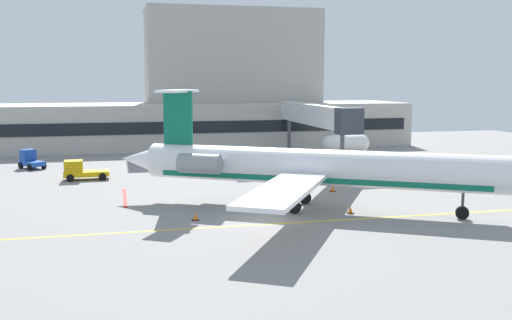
{
  "coord_description": "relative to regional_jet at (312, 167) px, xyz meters",
  "views": [
    {
      "loc": [
        -9.61,
        -37.8,
        9.46
      ],
      "look_at": [
        1.39,
        8.36,
        3.0
      ],
      "focal_mm": 41.32,
      "sensor_mm": 36.0,
      "label": 1
    }
  ],
  "objects": [
    {
      "name": "belt_loader",
      "position": [
        -22.91,
        26.24,
        -2.21
      ],
      "size": [
        3.06,
        3.26,
        2.04
      ],
      "color": "#1E4CB2",
      "rests_on": "ground"
    },
    {
      "name": "regional_jet",
      "position": [
        0.0,
        0.0,
        0.0
      ],
      "size": [
        28.5,
        24.65,
        8.72
      ],
      "color": "white",
      "rests_on": "ground"
    },
    {
      "name": "safety_cone_bravo",
      "position": [
        -8.74,
        -1.4,
        -2.88
      ],
      "size": [
        0.47,
        0.47,
        0.55
      ],
      "color": "orange",
      "rests_on": "ground"
    },
    {
      "name": "safety_cone_delta",
      "position": [
        -0.53,
        6.55,
        -2.88
      ],
      "size": [
        0.47,
        0.47,
        0.55
      ],
      "color": "orange",
      "rests_on": "ground"
    },
    {
      "name": "baggage_tug",
      "position": [
        -17.19,
        17.47,
        -2.25
      ],
      "size": [
        4.22,
        2.16,
        1.87
      ],
      "color": "#E5B20C",
      "rests_on": "ground"
    },
    {
      "name": "safety_cone_alpha",
      "position": [
        4.05,
        6.23,
        -2.88
      ],
      "size": [
        0.47,
        0.47,
        0.55
      ],
      "color": "orange",
      "rests_on": "ground"
    },
    {
      "name": "jet_bridge_west",
      "position": [
        8.99,
        24.89,
        2.19
      ],
      "size": [
        2.4,
        23.48,
        6.7
      ],
      "color": "silver",
      "rests_on": "ground"
    },
    {
      "name": "fuel_tank",
      "position": [
        14.26,
        28.68,
        -1.66
      ],
      "size": [
        6.57,
        2.88,
        2.63
      ],
      "color": "white",
      "rests_on": "ground"
    },
    {
      "name": "safety_cone_charlie",
      "position": [
        2.29,
        -1.96,
        -2.88
      ],
      "size": [
        0.47,
        0.47,
        0.55
      ],
      "color": "orange",
      "rests_on": "ground"
    },
    {
      "name": "pushback_tractor",
      "position": [
        -1.86,
        16.42,
        -2.12
      ],
      "size": [
        1.76,
        3.93,
        2.25
      ],
      "color": "#19389E",
      "rests_on": "ground"
    },
    {
      "name": "ground",
      "position": [
        -4.2,
        -2.61,
        -3.18
      ],
      "size": [
        120.0,
        120.0,
        0.11
      ],
      "color": "gray"
    },
    {
      "name": "terminal_building",
      "position": [
        -1.31,
        45.24,
        3.74
      ],
      "size": [
        64.59,
        14.63,
        19.85
      ],
      "color": "#B7B2A8",
      "rests_on": "ground"
    }
  ]
}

